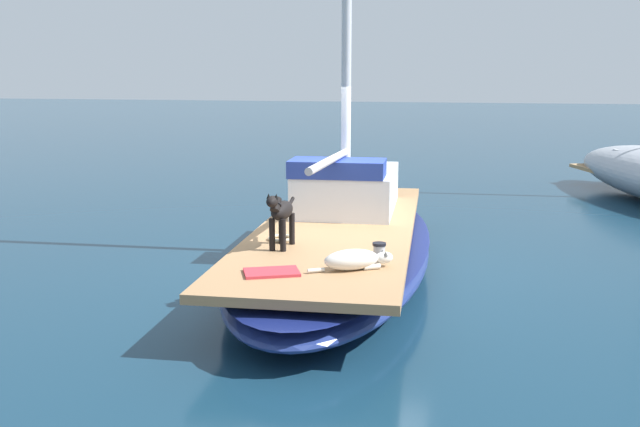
# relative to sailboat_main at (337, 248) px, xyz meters

# --- Properties ---
(ground_plane) EXTENTS (120.00, 120.00, 0.00)m
(ground_plane) POSITION_rel_sailboat_main_xyz_m (0.00, 0.00, -0.34)
(ground_plane) COLOR #143347
(sailboat_main) EXTENTS (3.03, 7.40, 0.66)m
(sailboat_main) POSITION_rel_sailboat_main_xyz_m (0.00, 0.00, 0.00)
(sailboat_main) COLOR navy
(sailboat_main) RESTS_ON ground
(cabin_house) EXTENTS (1.56, 2.32, 0.84)m
(cabin_house) POSITION_rel_sailboat_main_xyz_m (-0.09, 1.11, 0.67)
(cabin_house) COLOR silver
(cabin_house) RESTS_ON sailboat_main
(dog_black) EXTENTS (0.23, 0.94, 0.70)m
(dog_black) POSITION_rel_sailboat_main_xyz_m (-0.37, -1.44, 0.75)
(dog_black) COLOR black
(dog_black) RESTS_ON sailboat_main
(dog_white) EXTENTS (0.85, 0.57, 0.22)m
(dog_white) POSITION_rel_sailboat_main_xyz_m (0.65, -2.15, 0.43)
(dog_white) COLOR silver
(dog_white) RESTS_ON sailboat_main
(deck_winch) EXTENTS (0.16, 0.16, 0.21)m
(deck_winch) POSITION_rel_sailboat_main_xyz_m (0.85, -1.76, 0.42)
(deck_winch) COLOR #B7B7BC
(deck_winch) RESTS_ON sailboat_main
(coiled_rope) EXTENTS (0.32, 0.32, 0.04)m
(coiled_rope) POSITION_rel_sailboat_main_xyz_m (-0.49, -1.03, 0.35)
(coiled_rope) COLOR beige
(coiled_rope) RESTS_ON sailboat_main
(deck_towel) EXTENTS (0.66, 0.56, 0.03)m
(deck_towel) POSITION_rel_sailboat_main_xyz_m (-0.15, -2.50, 0.34)
(deck_towel) COLOR #C6333D
(deck_towel) RESTS_ON sailboat_main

